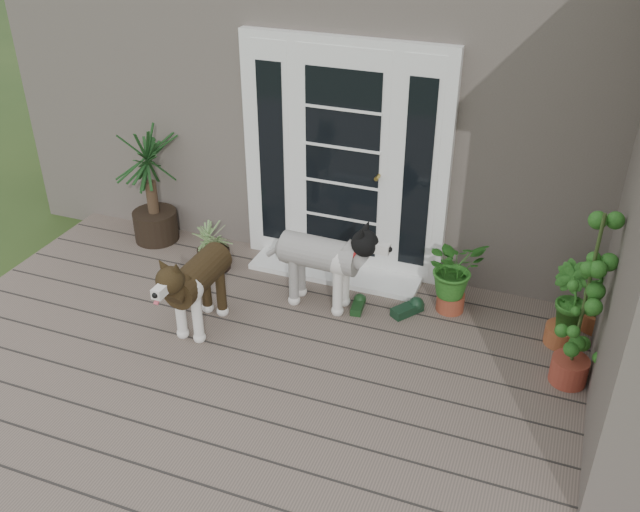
% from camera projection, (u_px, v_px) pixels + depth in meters
% --- Properties ---
extents(deck, '(6.20, 4.60, 0.12)m').
position_uv_depth(deck, '(265.00, 427.00, 4.95)').
color(deck, '#6B5B4C').
rests_on(deck, ground).
extents(house_main, '(7.40, 4.00, 3.10)m').
position_uv_depth(house_main, '(424.00, 63.00, 7.62)').
color(house_main, '#665E54').
rests_on(house_main, ground).
extents(door_unit, '(1.90, 0.14, 2.15)m').
position_uv_depth(door_unit, '(344.00, 160.00, 6.21)').
color(door_unit, white).
rests_on(door_unit, deck).
extents(door_step, '(1.60, 0.40, 0.05)m').
position_uv_depth(door_step, '(335.00, 272.00, 6.58)').
color(door_step, white).
rests_on(door_step, deck).
extents(brindle_dog, '(0.39, 0.88, 0.73)m').
position_uv_depth(brindle_dog, '(200.00, 289.00, 5.72)').
color(brindle_dog, '#3B2A15').
rests_on(brindle_dog, deck).
extents(white_dog, '(0.91, 0.42, 0.75)m').
position_uv_depth(white_dog, '(320.00, 267.00, 5.99)').
color(white_dog, beige).
rests_on(white_dog, deck).
extents(spider_plant, '(0.65, 0.65, 0.54)m').
position_uv_depth(spider_plant, '(213.00, 243.00, 6.56)').
color(spider_plant, '#739159').
rests_on(spider_plant, deck).
extents(yucca, '(1.11, 1.11, 1.21)m').
position_uv_depth(yucca, '(150.00, 185.00, 6.88)').
color(yucca, black).
rests_on(yucca, deck).
extents(herb_a, '(0.70, 0.70, 0.63)m').
position_uv_depth(herb_a, '(453.00, 279.00, 5.94)').
color(herb_a, '#1A4C15').
rests_on(herb_a, deck).
extents(herb_b, '(0.48, 0.48, 0.51)m').
position_uv_depth(herb_b, '(565.00, 317.00, 5.56)').
color(herb_b, '#1D5B1A').
rests_on(herb_b, deck).
extents(herb_c, '(0.49, 0.49, 0.56)m').
position_uv_depth(herb_c, '(602.00, 299.00, 5.74)').
color(herb_c, '#2A5B1A').
rests_on(herb_c, deck).
extents(sapling, '(0.48, 0.48, 1.46)m').
position_uv_depth(sapling, '(585.00, 300.00, 4.92)').
color(sapling, '#234C15').
rests_on(sapling, deck).
extents(clog_left, '(0.16, 0.29, 0.08)m').
position_uv_depth(clog_left, '(358.00, 305.00, 6.08)').
color(clog_left, '#143416').
rests_on(clog_left, deck).
extents(clog_right, '(0.32, 0.36, 0.10)m').
position_uv_depth(clog_right, '(407.00, 309.00, 6.02)').
color(clog_right, black).
rests_on(clog_right, deck).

